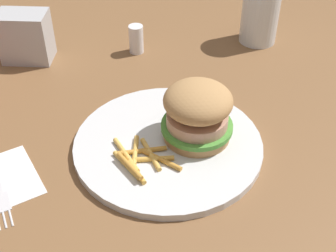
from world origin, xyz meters
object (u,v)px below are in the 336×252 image
at_px(plate, 168,145).
at_px(fries_pile, 140,158).
at_px(sandwich, 198,112).
at_px(drink_glass, 260,15).
at_px(napkin_dispenser, 27,36).
at_px(salt_shaker, 136,39).

height_order(plate, fries_pile, fries_pile).
height_order(sandwich, drink_glass, drink_glass).
bearing_deg(napkin_dispenser, fries_pile, -50.21).
distance_m(plate, salt_shaker, 0.29).
distance_m(fries_pile, salt_shaker, 0.32).
height_order(drink_glass, napkin_dispenser, drink_glass).
relative_size(sandwich, salt_shaker, 1.93).
bearing_deg(napkin_dispenser, plate, -41.56).
xyz_separation_m(plate, sandwich, (0.02, 0.04, 0.05)).
bearing_deg(salt_shaker, fries_pile, -38.39).
relative_size(sandwich, napkin_dispenser, 1.14).
relative_size(plate, salt_shaker, 5.07).
relative_size(drink_glass, napkin_dispenser, 1.28).
bearing_deg(fries_pile, salt_shaker, 141.61).
height_order(fries_pile, drink_glass, drink_glass).
bearing_deg(napkin_dispenser, sandwich, -35.74).
relative_size(fries_pile, drink_glass, 0.93).
bearing_deg(plate, salt_shaker, 149.98).
relative_size(drink_glass, salt_shaker, 2.18).
bearing_deg(sandwich, drink_glass, 113.87).
bearing_deg(salt_shaker, sandwich, -21.12).
bearing_deg(sandwich, napkin_dispenser, -171.00).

